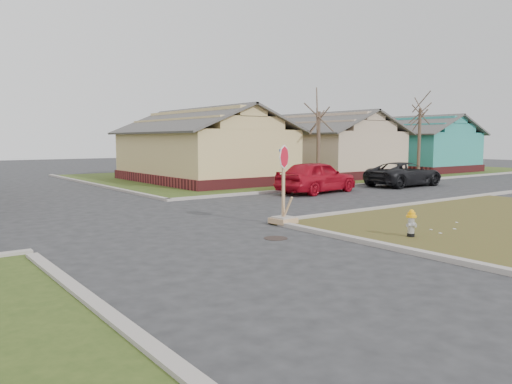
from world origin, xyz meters
TOP-DOWN VIEW (x-y plane):
  - ground at (0.00, 0.00)m, footprint 120.00×120.00m
  - verge_far_right at (22.00, 18.00)m, footprint 37.00×19.00m
  - curbs at (0.00, 5.00)m, footprint 80.00×40.00m
  - manhole at (2.20, -0.50)m, footprint 0.64×0.64m
  - side_house_yellow at (10.00, 16.50)m, footprint 7.60×11.60m
  - side_house_tan at (20.00, 16.50)m, footprint 7.60×11.60m
  - side_house_teal at (30.00, 16.50)m, footprint 7.60×11.60m
  - tree_mid_right at (14.00, 10.20)m, footprint 0.22×0.22m
  - tree_far_right at (24.00, 10.50)m, footprint 0.22×0.22m
  - fire_hydrant at (5.11, -2.67)m, footprint 0.28×0.28m
  - stop_sign at (3.76, 1.05)m, footprint 0.69×0.67m
  - red_sedan at (11.08, 7.24)m, footprint 4.96×2.59m
  - dark_pickup at (17.66, 6.94)m, footprint 4.93×2.29m

SIDE VIEW (x-z plane):
  - ground at x=0.00m, z-range 0.00..0.00m
  - curbs at x=0.00m, z-range -0.06..0.06m
  - manhole at x=2.20m, z-range 0.00..0.01m
  - verge_far_right at x=22.00m, z-range 0.00..0.05m
  - fire_hydrant at x=5.11m, z-range 0.09..0.83m
  - stop_sign at x=3.76m, z-range -0.64..1.79m
  - dark_pickup at x=17.66m, z-range 0.00..1.37m
  - red_sedan at x=11.08m, z-range 0.00..1.61m
  - tree_mid_right at x=14.00m, z-range 0.05..4.25m
  - side_house_yellow at x=10.00m, z-range -0.16..4.54m
  - side_house_tan at x=20.00m, z-range -0.16..4.54m
  - side_house_teal at x=30.00m, z-range -0.16..4.54m
  - tree_far_right at x=24.00m, z-range 0.05..4.81m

